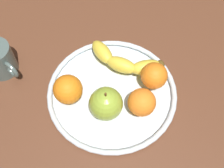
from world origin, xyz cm
name	(u,v)px	position (x,y,z in cm)	size (l,w,h in cm)	color
ground_plane	(112,98)	(0.00, 0.00, -2.00)	(167.94, 167.94, 4.00)	brown
fruit_bowl	(112,92)	(0.00, 0.00, 0.92)	(30.37, 30.37, 1.80)	silver
banana	(125,61)	(-2.23, 7.31, 3.58)	(18.83, 10.30, 3.56)	yellow
apple	(106,104)	(2.41, -4.84, 5.47)	(7.33, 7.33, 8.13)	#93B136
orange_front_right	(68,89)	(-6.42, -7.46, 5.10)	(6.60, 6.60, 6.60)	orange
orange_back_left	(142,102)	(7.89, 0.59, 4.90)	(6.20, 6.20, 6.20)	orange
orange_front_left	(154,76)	(5.90, 7.81, 4.90)	(6.19, 6.19, 6.19)	orange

